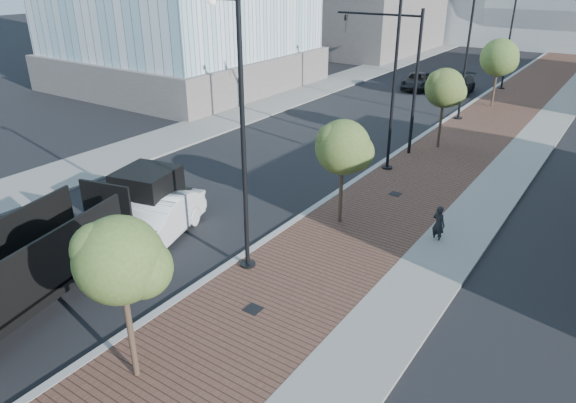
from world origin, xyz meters
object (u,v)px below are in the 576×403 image
Objects in this scene: dump_truck at (94,236)px; pedestrian at (438,224)px; white_sedan at (157,220)px; dark_car_mid at (417,81)px.

pedestrian is at bearing 29.57° from dump_truck.
white_sedan is 11.09m from pedestrian.
pedestrian is (11.30, -26.45, 0.09)m from dark_car_mid.
dump_truck is 12.96m from pedestrian.
dump_truck is 2.57× the size of white_sedan.
dump_truck is 2.76× the size of dark_car_mid.
dump_truck is at bearing -98.03° from dark_car_mid.
dump_truck reaches higher than white_sedan.
dump_truck reaches higher than pedestrian.
dark_car_mid is 28.77m from pedestrian.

